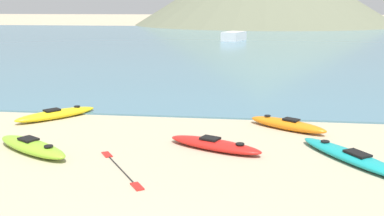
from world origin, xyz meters
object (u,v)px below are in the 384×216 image
object	(u,v)px
kayak_on_sand_0	(56,114)
kayak_on_sand_3	(32,147)
kayak_on_sand_2	(352,157)
kayak_on_sand_4	(215,145)
kayak_on_sand_1	(287,124)
moored_boat_3	(234,36)
loose_paddle	(121,169)

from	to	relation	value
kayak_on_sand_0	kayak_on_sand_3	xyz separation A→B (m)	(0.93, -3.58, 0.01)
kayak_on_sand_2	kayak_on_sand_3	distance (m)	8.18
kayak_on_sand_4	kayak_on_sand_1	bearing A→B (deg)	47.95
kayak_on_sand_1	kayak_on_sand_3	xyz separation A→B (m)	(-6.80, -3.20, 0.00)
kayak_on_sand_1	kayak_on_sand_2	xyz separation A→B (m)	(1.37, -2.81, -0.04)
kayak_on_sand_0	kayak_on_sand_2	world-z (taller)	kayak_on_sand_0
moored_boat_3	loose_paddle	distance (m)	40.23
kayak_on_sand_3	loose_paddle	size ratio (longest dim) A/B	1.13
kayak_on_sand_0	kayak_on_sand_4	size ratio (longest dim) A/B	0.94
kayak_on_sand_4	loose_paddle	xyz separation A→B (m)	(-2.06, -1.80, -0.12)
kayak_on_sand_2	loose_paddle	distance (m)	5.66
kayak_on_sand_3	moored_boat_3	world-z (taller)	moored_boat_3
kayak_on_sand_2	kayak_on_sand_3	world-z (taller)	kayak_on_sand_3
kayak_on_sand_1	kayak_on_sand_0	bearing A→B (deg)	177.19
moored_boat_3	kayak_on_sand_1	bearing A→B (deg)	-84.93
kayak_on_sand_0	moored_boat_3	world-z (taller)	moored_boat_3
kayak_on_sand_0	loose_paddle	bearing A→B (deg)	-51.30
kayak_on_sand_0	loose_paddle	world-z (taller)	kayak_on_sand_0
kayak_on_sand_4	loose_paddle	size ratio (longest dim) A/B	1.14
kayak_on_sand_1	kayak_on_sand_3	bearing A→B (deg)	-154.84
kayak_on_sand_2	kayak_on_sand_4	world-z (taller)	kayak_on_sand_4
kayak_on_sand_4	kayak_on_sand_2	bearing A→B (deg)	-8.38
kayak_on_sand_0	kayak_on_sand_1	bearing A→B (deg)	-2.81
kayak_on_sand_0	loose_paddle	xyz separation A→B (m)	(3.59, -4.49, -0.14)
kayak_on_sand_3	kayak_on_sand_0	bearing A→B (deg)	104.60
kayak_on_sand_1	kayak_on_sand_3	size ratio (longest dim) A/B	0.91
kayak_on_sand_0	moored_boat_3	distance (m)	36.02
kayak_on_sand_0	kayak_on_sand_2	size ratio (longest dim) A/B	0.78
kayak_on_sand_2	kayak_on_sand_3	size ratio (longest dim) A/B	1.21
kayak_on_sand_2	loose_paddle	xyz separation A→B (m)	(-5.51, -1.30, -0.11)
kayak_on_sand_0	kayak_on_sand_1	world-z (taller)	kayak_on_sand_1
loose_paddle	kayak_on_sand_2	bearing A→B (deg)	13.26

